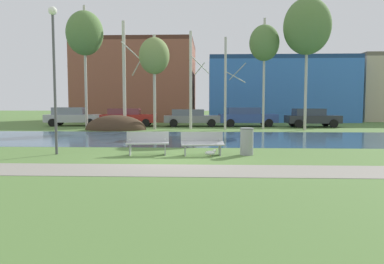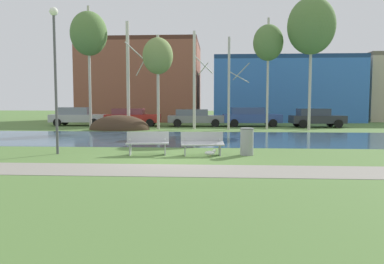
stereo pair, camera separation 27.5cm
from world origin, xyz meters
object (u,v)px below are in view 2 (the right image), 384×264
object	(u,v)px
bench_left	(148,142)
seagull	(210,153)
trash_bin	(247,141)
parked_van_nearest_silver	(78,116)
parked_sedan_second_red	(132,117)
bench_right	(202,143)
parked_hatch_third_grey	(195,117)
parked_wagon_fourth_blue	(251,116)
parked_suv_fifth_dark	(316,117)
streetlamp	(55,57)

from	to	relation	value
bench_left	seagull	bearing A→B (deg)	-6.13
bench_left	trash_bin	xyz separation A→B (m)	(3.74, 0.17, 0.06)
seagull	parked_van_nearest_silver	xyz separation A→B (m)	(-11.35, 17.11, 0.67)
trash_bin	parked_sedan_second_red	xyz separation A→B (m)	(-8.04, 16.41, 0.24)
bench_left	bench_right	bearing A→B (deg)	0.00
bench_right	parked_hatch_third_grey	size ratio (longest dim) A/B	0.35
parked_van_nearest_silver	parked_wagon_fourth_blue	world-z (taller)	parked_van_nearest_silver
seagull	parked_wagon_fourth_blue	size ratio (longest dim) A/B	0.10
parked_suv_fifth_dark	parked_van_nearest_silver	bearing A→B (deg)	177.96
bench_left	parked_suv_fifth_dark	distance (m)	19.26
bench_right	seagull	size ratio (longest dim) A/B	3.59
parked_suv_fifth_dark	seagull	bearing A→B (deg)	-116.21
parked_sedan_second_red	parked_hatch_third_grey	xyz separation A→B (m)	(5.19, 0.08, -0.03)
seagull	parked_hatch_third_grey	size ratio (longest dim) A/B	0.10
bench_right	parked_wagon_fourth_blue	size ratio (longest dim) A/B	0.35
parked_suv_fifth_dark	trash_bin	bearing A→B (deg)	-112.78
trash_bin	parked_suv_fifth_dark	distance (m)	17.35
bench_left	bench_right	size ratio (longest dim) A/B	1.00
seagull	parked_wagon_fourth_blue	bearing A→B (deg)	79.94
streetlamp	parked_van_nearest_silver	distance (m)	17.92
trash_bin	parked_van_nearest_silver	size ratio (longest dim) A/B	0.22
trash_bin	streetlamp	size ratio (longest dim) A/B	0.19
bench_right	streetlamp	distance (m)	6.45
bench_right	parked_hatch_third_grey	bearing A→B (deg)	94.04
streetlamp	parked_sedan_second_red	xyz separation A→B (m)	(-0.77, 16.55, -2.91)
trash_bin	seagull	size ratio (longest dim) A/B	2.23
trash_bin	streetlamp	bearing A→B (deg)	-178.89
bench_left	parked_wagon_fourth_blue	distance (m)	17.72
bench_right	parked_sedan_second_red	size ratio (longest dim) A/B	0.36
trash_bin	parked_sedan_second_red	size ratio (longest dim) A/B	0.23
parked_sedan_second_red	parked_wagon_fourth_blue	size ratio (longest dim) A/B	0.96
bench_right	seagull	xyz separation A→B (m)	(0.31, -0.26, -0.34)
parked_van_nearest_silver	parked_wagon_fourth_blue	xyz separation A→B (m)	(14.38, 0.02, 0.00)
parked_van_nearest_silver	parked_hatch_third_grey	world-z (taller)	parked_van_nearest_silver
trash_bin	seagull	distance (m)	1.48
parked_sedan_second_red	parked_suv_fifth_dark	bearing A→B (deg)	-1.60
parked_suv_fifth_dark	parked_wagon_fourth_blue	bearing A→B (deg)	171.98
bench_right	streetlamp	size ratio (longest dim) A/B	0.30
trash_bin	parked_sedan_second_red	distance (m)	18.27
parked_van_nearest_silver	parked_sedan_second_red	world-z (taller)	parked_van_nearest_silver
bench_left	trash_bin	world-z (taller)	trash_bin
seagull	parked_sedan_second_red	size ratio (longest dim) A/B	0.10
bench_right	parked_suv_fifth_dark	xyz separation A→B (m)	(8.39, 16.16, 0.30)
bench_left	parked_sedan_second_red	world-z (taller)	parked_sedan_second_red
bench_right	parked_van_nearest_silver	xyz separation A→B (m)	(-11.04, 16.85, 0.33)
parked_hatch_third_grey	bench_right	bearing A→B (deg)	-85.96
streetlamp	parked_suv_fifth_dark	world-z (taller)	streetlamp
parked_hatch_third_grey	parked_wagon_fourth_blue	world-z (taller)	parked_wagon_fourth_blue
seagull	parked_sedan_second_red	distance (m)	18.12
parked_wagon_fourth_blue	seagull	bearing A→B (deg)	-100.06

